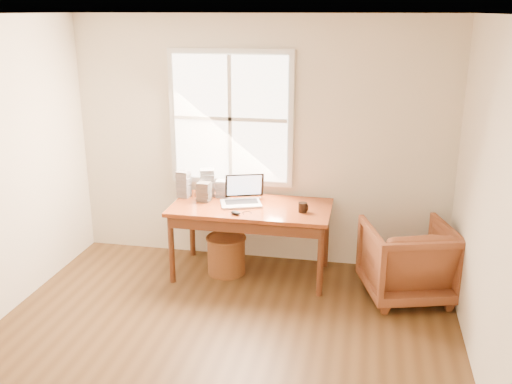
{
  "coord_description": "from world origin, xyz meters",
  "views": [
    {
      "loc": [
        1.11,
        -3.5,
        2.63
      ],
      "look_at": [
        0.08,
        1.65,
        0.95
      ],
      "focal_mm": 40.0,
      "sensor_mm": 36.0,
      "label": 1
    }
  ],
  "objects_px": {
    "desk": "(251,208)",
    "wicker_stool": "(226,255)",
    "coffee_mug": "(303,207)",
    "cd_stack_a": "(207,182)",
    "armchair": "(407,261)",
    "laptop": "(241,192)"
  },
  "relations": [
    {
      "from": "desk",
      "to": "coffee_mug",
      "type": "xyz_separation_m",
      "value": [
        0.53,
        -0.09,
        0.07
      ]
    },
    {
      "from": "laptop",
      "to": "coffee_mug",
      "type": "distance_m",
      "value": 0.65
    },
    {
      "from": "desk",
      "to": "armchair",
      "type": "height_order",
      "value": "desk"
    },
    {
      "from": "cd_stack_a",
      "to": "laptop",
      "type": "bearing_deg",
      "value": -28.96
    },
    {
      "from": "laptop",
      "to": "coffee_mug",
      "type": "height_order",
      "value": "laptop"
    },
    {
      "from": "cd_stack_a",
      "to": "coffee_mug",
      "type": "bearing_deg",
      "value": -17.06
    },
    {
      "from": "armchair",
      "to": "cd_stack_a",
      "type": "relative_size",
      "value": 2.79
    },
    {
      "from": "coffee_mug",
      "to": "cd_stack_a",
      "type": "bearing_deg",
      "value": -175.72
    },
    {
      "from": "armchair",
      "to": "cd_stack_a",
      "type": "height_order",
      "value": "cd_stack_a"
    },
    {
      "from": "coffee_mug",
      "to": "desk",
      "type": "bearing_deg",
      "value": -167.77
    },
    {
      "from": "wicker_stool",
      "to": "coffee_mug",
      "type": "xyz_separation_m",
      "value": [
        0.79,
        -0.06,
        0.6
      ]
    },
    {
      "from": "desk",
      "to": "cd_stack_a",
      "type": "relative_size",
      "value": 5.56
    },
    {
      "from": "desk",
      "to": "wicker_stool",
      "type": "xyz_separation_m",
      "value": [
        -0.26,
        -0.02,
        -0.54
      ]
    },
    {
      "from": "desk",
      "to": "wicker_stool",
      "type": "relative_size",
      "value": 4.11
    },
    {
      "from": "desk",
      "to": "coffee_mug",
      "type": "distance_m",
      "value": 0.54
    },
    {
      "from": "laptop",
      "to": "desk",
      "type": "bearing_deg",
      "value": -24.57
    },
    {
      "from": "armchair",
      "to": "desk",
      "type": "bearing_deg",
      "value": -22.9
    },
    {
      "from": "desk",
      "to": "cd_stack_a",
      "type": "height_order",
      "value": "cd_stack_a"
    },
    {
      "from": "desk",
      "to": "cd_stack_a",
      "type": "distance_m",
      "value": 0.59
    },
    {
      "from": "wicker_stool",
      "to": "desk",
      "type": "bearing_deg",
      "value": 5.21
    },
    {
      "from": "armchair",
      "to": "coffee_mug",
      "type": "xyz_separation_m",
      "value": [
        -1.02,
        0.09,
        0.43
      ]
    },
    {
      "from": "coffee_mug",
      "to": "cd_stack_a",
      "type": "relative_size",
      "value": 0.33
    }
  ]
}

